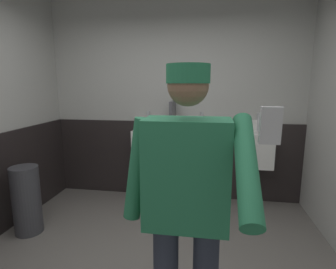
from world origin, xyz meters
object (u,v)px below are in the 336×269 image
at_px(urinal_left, 147,145).
at_px(trash_bin, 27,200).
at_px(cell_phone, 271,126).
at_px(person, 186,203).
at_px(urinal_right, 258,149).
at_px(urinal_middle, 201,147).

relative_size(urinal_left, trash_bin, 1.65).
xyz_separation_m(cell_phone, trash_bin, (-2.12, 1.65, -1.12)).
xyz_separation_m(urinal_left, person, (0.75, -2.24, 0.23)).
bearing_deg(urinal_right, trash_bin, -156.95).
bearing_deg(trash_bin, cell_phone, -37.82).
distance_m(person, trash_bin, 2.25).
bearing_deg(urinal_left, urinal_right, 0.00).
height_order(cell_phone, trash_bin, cell_phone).
xyz_separation_m(urinal_middle, trash_bin, (-1.83, -1.10, -0.40)).
xyz_separation_m(urinal_left, cell_phone, (1.04, -2.74, 0.72)).
xyz_separation_m(urinal_right, trash_bin, (-2.58, -1.10, -0.40)).
distance_m(urinal_left, person, 2.38).
bearing_deg(cell_phone, urinal_left, 111.60).
relative_size(urinal_middle, person, 0.72).
relative_size(urinal_left, urinal_right, 1.00).
bearing_deg(urinal_middle, trash_bin, -149.05).
relative_size(urinal_middle, cell_phone, 11.27).
height_order(urinal_left, cell_phone, cell_phone).
distance_m(urinal_left, urinal_right, 1.50).
xyz_separation_m(urinal_middle, person, (0.00, -2.24, 0.23)).
xyz_separation_m(urinal_right, person, (-0.75, -2.24, 0.23)).
bearing_deg(urinal_middle, urinal_left, 180.00).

